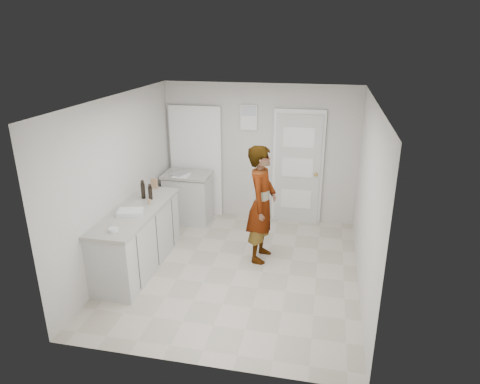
% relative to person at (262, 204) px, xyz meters
% --- Properties ---
extents(ground, '(4.00, 4.00, 0.00)m').
position_rel_person_xyz_m(ground, '(-0.29, -0.43, -0.90)').
color(ground, '#B0A893').
rests_on(ground, ground).
extents(room_shell, '(4.00, 4.00, 4.00)m').
position_rel_person_xyz_m(room_shell, '(-0.47, 1.52, 0.12)').
color(room_shell, beige).
rests_on(room_shell, ground).
extents(main_counter, '(0.64, 1.96, 0.93)m').
position_rel_person_xyz_m(main_counter, '(-1.74, -0.63, -0.47)').
color(main_counter, silver).
rests_on(main_counter, ground).
extents(side_counter, '(0.84, 0.61, 0.93)m').
position_rel_person_xyz_m(side_counter, '(-1.54, 1.12, -0.47)').
color(side_counter, silver).
rests_on(side_counter, ground).
extents(person, '(0.49, 0.69, 1.80)m').
position_rel_person_xyz_m(person, '(0.00, 0.00, 0.00)').
color(person, silver).
rests_on(person, ground).
extents(cake_mix_box, '(0.10, 0.05, 0.16)m').
position_rel_person_xyz_m(cake_mix_box, '(-1.81, 0.27, 0.11)').
color(cake_mix_box, '#936849').
rests_on(cake_mix_box, main_counter).
extents(spice_jar, '(0.05, 0.05, 0.07)m').
position_rel_person_xyz_m(spice_jar, '(-1.62, -0.39, 0.06)').
color(spice_jar, tan).
rests_on(spice_jar, main_counter).
extents(oil_cruet_a, '(0.06, 0.06, 0.25)m').
position_rel_person_xyz_m(oil_cruet_a, '(-1.68, -0.21, 0.14)').
color(oil_cruet_a, black).
rests_on(oil_cruet_a, main_counter).
extents(oil_cruet_b, '(0.07, 0.07, 0.29)m').
position_rel_person_xyz_m(oil_cruet_b, '(-1.80, -0.18, 0.17)').
color(oil_cruet_b, black).
rests_on(oil_cruet_b, main_counter).
extents(baking_dish, '(0.39, 0.31, 0.06)m').
position_rel_person_xyz_m(baking_dish, '(-1.73, -0.80, 0.05)').
color(baking_dish, silver).
rests_on(baking_dish, main_counter).
extents(egg_bowl, '(0.12, 0.12, 0.05)m').
position_rel_person_xyz_m(egg_bowl, '(-1.70, -1.36, 0.05)').
color(egg_bowl, silver).
rests_on(egg_bowl, main_counter).
extents(papers, '(0.29, 0.36, 0.01)m').
position_rel_person_xyz_m(papers, '(-1.60, 0.99, 0.03)').
color(papers, white).
rests_on(papers, side_counter).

